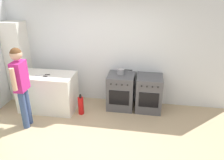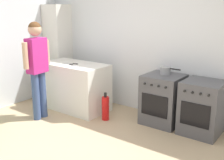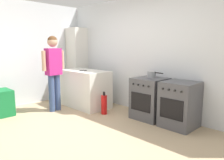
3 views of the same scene
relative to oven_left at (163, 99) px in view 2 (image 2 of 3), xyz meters
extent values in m
plane|color=tan|center=(-0.35, -1.58, -0.43)|extent=(8.00, 8.00, 0.00)
cube|color=silver|center=(-0.35, 0.37, 0.87)|extent=(6.00, 0.10, 2.60)
cube|color=silver|center=(-1.70, -0.38, 0.02)|extent=(1.30, 0.70, 0.90)
cube|color=#4C4C51|center=(0.00, 0.00, 0.00)|extent=(0.62, 0.60, 0.85)
cube|color=black|center=(0.00, -0.30, -0.03)|extent=(0.47, 0.01, 0.36)
cylinder|color=black|center=(-0.14, -0.12, 0.42)|extent=(0.20, 0.20, 0.01)
cylinder|color=black|center=(0.14, -0.12, 0.42)|extent=(0.20, 0.20, 0.01)
cylinder|color=black|center=(-0.14, 0.12, 0.42)|extent=(0.20, 0.20, 0.01)
cylinder|color=black|center=(0.14, 0.12, 0.42)|extent=(0.20, 0.20, 0.01)
cylinder|color=black|center=(-0.19, -0.31, 0.31)|extent=(0.04, 0.02, 0.04)
cylinder|color=black|center=(-0.06, -0.31, 0.31)|extent=(0.04, 0.02, 0.04)
cylinder|color=black|center=(0.06, -0.31, 0.31)|extent=(0.04, 0.02, 0.04)
cylinder|color=black|center=(0.19, -0.31, 0.31)|extent=(0.04, 0.02, 0.04)
cube|color=#4C4C51|center=(0.68, 0.00, 0.00)|extent=(0.60, 0.60, 0.85)
cube|color=black|center=(0.68, -0.30, -0.03)|extent=(0.45, 0.01, 0.36)
cylinder|color=black|center=(0.54, -0.12, 0.42)|extent=(0.19, 0.19, 0.01)
cylinder|color=black|center=(0.81, -0.12, 0.42)|extent=(0.19, 0.19, 0.01)
cylinder|color=black|center=(0.54, 0.12, 0.42)|extent=(0.19, 0.19, 0.01)
cylinder|color=black|center=(0.81, 0.12, 0.42)|extent=(0.19, 0.19, 0.01)
cylinder|color=black|center=(0.50, -0.31, 0.31)|extent=(0.04, 0.02, 0.04)
cylinder|color=black|center=(0.62, -0.31, 0.31)|extent=(0.04, 0.02, 0.04)
cylinder|color=black|center=(0.74, -0.31, 0.31)|extent=(0.04, 0.02, 0.04)
cylinder|color=black|center=(0.86, -0.31, 0.31)|extent=(0.04, 0.02, 0.04)
cylinder|color=gray|center=(-0.01, 0.06, 0.49)|extent=(0.17, 0.17, 0.13)
cylinder|color=black|center=(0.17, 0.06, 0.53)|extent=(0.18, 0.02, 0.02)
cube|color=silver|center=(-1.81, -0.45, 0.48)|extent=(0.22, 0.10, 0.01)
cube|color=black|center=(-1.65, -0.40, 0.48)|extent=(0.11, 0.06, 0.01)
cube|color=silver|center=(-1.48, -0.54, 0.48)|extent=(0.24, 0.09, 0.01)
cube|color=black|center=(-1.65, -0.50, 0.48)|extent=(0.11, 0.05, 0.01)
cylinder|color=#384C7A|center=(-1.86, -1.19, 0.00)|extent=(0.13, 0.13, 0.84)
cylinder|color=#384C7A|center=(-1.87, -1.04, 0.00)|extent=(0.13, 0.13, 0.84)
cube|color=#B7267A|center=(-1.86, -1.11, 0.72)|extent=(0.22, 0.35, 0.60)
cylinder|color=tan|center=(-1.85, -1.35, 0.75)|extent=(0.09, 0.09, 0.44)
cylinder|color=tan|center=(-1.88, -0.88, 0.75)|extent=(0.09, 0.09, 0.44)
sphere|color=tan|center=(-1.86, -1.11, 1.16)|extent=(0.23, 0.23, 0.23)
sphere|color=brown|center=(-1.86, -1.11, 1.18)|extent=(0.22, 0.22, 0.22)
cylinder|color=red|center=(-0.87, -0.48, -0.22)|extent=(0.13, 0.13, 0.42)
cylinder|color=black|center=(-0.87, -0.48, 0.03)|extent=(0.05, 0.05, 0.08)
cube|color=silver|center=(-2.65, 0.10, 0.57)|extent=(0.48, 0.44, 2.00)
camera|label=1|loc=(0.58, -4.72, 2.34)|focal=35.00mm
camera|label=2|loc=(2.01, -4.15, 1.54)|focal=45.00mm
camera|label=3|loc=(2.57, -3.64, 1.07)|focal=35.00mm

